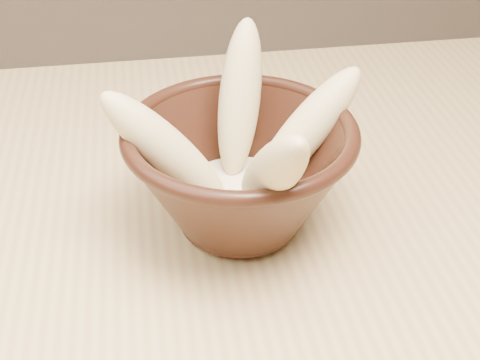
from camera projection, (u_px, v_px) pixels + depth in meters
name	position (u px, v px, depth m)	size (l,w,h in m)	color
table	(426.00, 311.00, 0.60)	(1.20, 0.80, 0.75)	tan
bowl	(240.00, 171.00, 0.54)	(0.19, 0.19, 0.10)	black
milk_puddle	(240.00, 196.00, 0.55)	(0.11, 0.11, 0.01)	beige
banana_upright	(240.00, 99.00, 0.56)	(0.03, 0.03, 0.13)	#D6C17E
banana_left	(165.00, 149.00, 0.52)	(0.03, 0.03, 0.13)	#D6C17E
banana_right	(306.00, 130.00, 0.55)	(0.03, 0.03, 0.13)	#D6C17E
banana_front	(272.00, 174.00, 0.47)	(0.03, 0.03, 0.16)	#D6C17E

